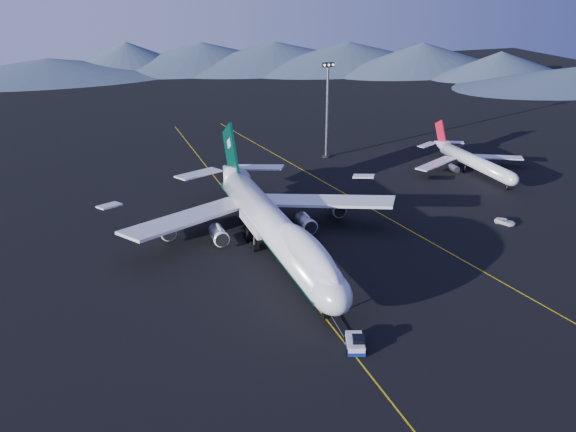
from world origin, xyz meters
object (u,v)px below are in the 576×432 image
object	(u,v)px
pushback_tug	(355,344)
second_jet	(472,161)
boeing_747	(274,226)
service_van	(505,222)
floodlight_mast	(327,110)

from	to	relation	value
pushback_tug	second_jet	xyz separation A→B (m)	(66.46, 67.20, 2.62)
boeing_747	service_van	size ratio (longest dim) A/B	16.14
service_van	floodlight_mast	bearing A→B (deg)	74.70
pushback_tug	second_jet	bearing A→B (deg)	63.98
service_van	floodlight_mast	distance (m)	64.94
pushback_tug	second_jet	size ratio (longest dim) A/B	0.15
pushback_tug	service_van	bearing A→B (deg)	51.16
boeing_747	floodlight_mast	size ratio (longest dim) A/B	2.63
service_van	second_jet	bearing A→B (deg)	35.87
boeing_747	floodlight_mast	bearing A→B (deg)	58.62
pushback_tug	second_jet	distance (m)	94.55
pushback_tug	second_jet	world-z (taller)	second_jet
second_jet	service_van	xyz separation A→B (m)	(-14.59, -34.16, -2.71)
boeing_747	second_jet	xyz separation A→B (m)	(67.34, 31.27, -2.48)
service_van	floodlight_mast	world-z (taller)	floodlight_mast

